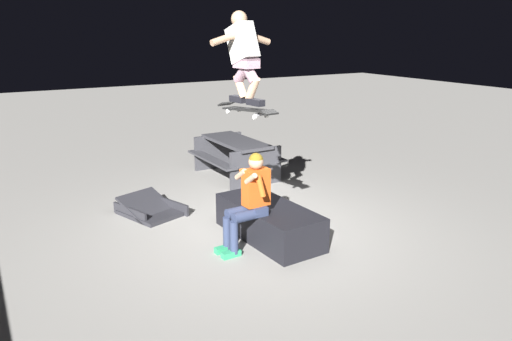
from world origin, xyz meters
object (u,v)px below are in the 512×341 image
at_px(ledge_box_main, 269,221).
at_px(skateboard, 247,110).
at_px(person_sitting_on_ledge, 249,197).
at_px(skater_airborne, 244,53).
at_px(picnic_table_back, 236,152).
at_px(kicker_ramp, 151,211).

bearing_deg(ledge_box_main, skateboard, 108.69).
height_order(ledge_box_main, person_sitting_on_ledge, person_sitting_on_ledge).
height_order(skater_airborne, picnic_table_back, skater_airborne).
relative_size(ledge_box_main, kicker_ramp, 1.58).
bearing_deg(person_sitting_on_ledge, picnic_table_back, -25.02).
bearing_deg(skateboard, skater_airborne, 7.94).
height_order(skater_airborne, kicker_ramp, skater_airborne).
distance_m(person_sitting_on_ledge, skater_airborne, 1.85).
height_order(ledge_box_main, skateboard, skateboard).
distance_m(skater_airborne, kicker_ramp, 3.18).
height_order(skateboard, kicker_ramp, skateboard).
bearing_deg(person_sitting_on_ledge, ledge_box_main, -66.31).
bearing_deg(skateboard, picnic_table_back, -25.48).
distance_m(skateboard, kicker_ramp, 2.71).
relative_size(person_sitting_on_ledge, kicker_ramp, 1.20).
bearing_deg(skateboard, ledge_box_main, -71.31).
relative_size(ledge_box_main, skater_airborne, 1.55).
height_order(person_sitting_on_ledge, picnic_table_back, person_sitting_on_ledge).
bearing_deg(person_sitting_on_ledge, skater_airborne, 12.06).
relative_size(ledge_box_main, skateboard, 1.68).
xyz_separation_m(skater_airborne, kicker_ramp, (1.81, 0.72, -2.51)).
height_order(ledge_box_main, picnic_table_back, picnic_table_back).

